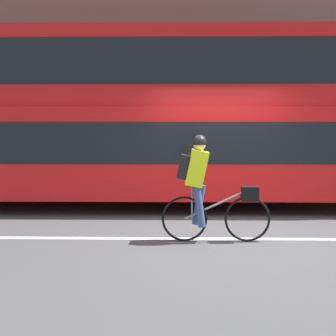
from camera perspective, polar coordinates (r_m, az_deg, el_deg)
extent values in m
plane|color=#424244|center=(7.64, 7.09, -8.29)|extent=(80.00, 80.00, 0.00)
cube|color=silver|center=(7.48, 7.22, -8.55)|extent=(50.00, 0.14, 0.01)
cube|color=gray|center=(12.58, 4.67, -2.37)|extent=(60.00, 1.88, 0.15)
cube|color=brown|center=(13.66, 4.50, 13.25)|extent=(60.00, 0.30, 7.27)
cylinder|color=black|center=(10.37, 12.67, -1.87)|extent=(1.00, 0.30, 1.00)
cube|color=red|center=(10.21, -7.79, 2.12)|extent=(11.79, 2.42, 1.83)
cube|color=black|center=(10.20, -7.80, 3.35)|extent=(11.32, 2.44, 0.80)
cube|color=red|center=(10.24, -7.92, 11.60)|extent=(11.79, 2.33, 1.55)
cube|color=black|center=(10.25, -7.92, 12.03)|extent=(11.32, 2.35, 0.87)
torus|color=black|center=(7.30, 9.66, -6.16)|extent=(0.70, 0.04, 0.70)
torus|color=black|center=(7.22, 2.03, -6.22)|extent=(0.70, 0.04, 0.70)
cylinder|color=slate|center=(7.20, 5.88, -4.45)|extent=(0.98, 0.03, 0.48)
cylinder|color=slate|center=(7.17, 2.96, -4.20)|extent=(0.03, 0.03, 0.52)
cube|color=black|center=(7.23, 9.95, -3.10)|extent=(0.26, 0.16, 0.22)
cube|color=#D8EA19|center=(7.10, 3.52, 0.00)|extent=(0.37, 0.32, 0.58)
cube|color=black|center=(7.10, 1.91, 0.16)|extent=(0.21, 0.26, 0.38)
cylinder|color=#384C7A|center=(7.27, 3.78, -4.49)|extent=(0.22, 0.11, 0.63)
cylinder|color=#384C7A|center=(7.10, 3.85, -4.74)|extent=(0.20, 0.11, 0.63)
sphere|color=tan|center=(7.08, 3.86, 2.86)|extent=(0.19, 0.19, 0.19)
sphere|color=black|center=(7.08, 3.87, 3.21)|extent=(0.21, 0.21, 0.21)
cylinder|color=#59595B|center=(12.50, 10.08, 3.07)|extent=(0.07, 0.07, 2.26)
cube|color=#1959B2|center=(12.45, 10.19, 7.20)|extent=(0.36, 0.02, 0.36)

